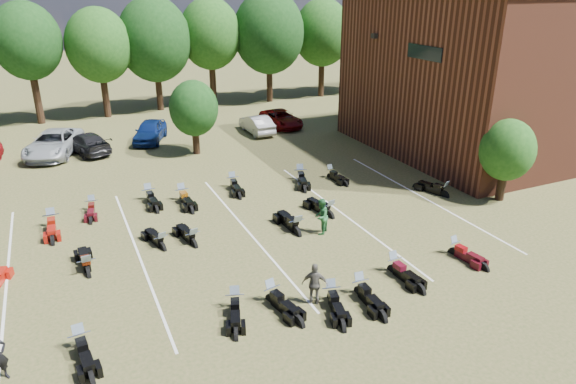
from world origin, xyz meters
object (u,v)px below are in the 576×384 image
motorcycle_0 (82,350)px  motorcycle_3 (331,302)px  motorcycle_14 (93,211)px  car_4 (150,131)px  person_grey (315,284)px  person_green (321,217)px

motorcycle_0 → motorcycle_3: motorcycle_0 is taller
motorcycle_14 → motorcycle_3: bearing=-51.4°
car_4 → motorcycle_3: bearing=-61.5°
car_4 → person_grey: (1.42, -23.06, 0.03)m
motorcycle_0 → motorcycle_3: bearing=-12.4°
car_4 → person_grey: 23.10m
person_green → person_grey: (-2.83, -4.82, -0.05)m
motorcycle_0 → motorcycle_14: (1.36, 11.09, 0.00)m
person_green → person_grey: bearing=15.1°
motorcycle_14 → person_grey: bearing=-53.1°
person_green → motorcycle_14: 11.71m
motorcycle_3 → motorcycle_14: motorcycle_3 is taller
motorcycle_3 → motorcycle_14: (-7.05, 12.05, 0.00)m
person_green → motorcycle_0: (-10.67, -4.02, -0.85)m
car_4 → motorcycle_3: car_4 is taller
person_green → car_4: bearing=-121.4°
car_4 → motorcycle_14: bearing=-90.7°
motorcycle_3 → motorcycle_0: bearing=-171.9°
motorcycle_0 → motorcycle_14: bearing=77.1°
car_4 → motorcycle_14: (-5.06, -11.18, -0.76)m
motorcycle_14 → person_green: bearing=-28.9°
motorcycle_3 → person_grey: bearing=177.9°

